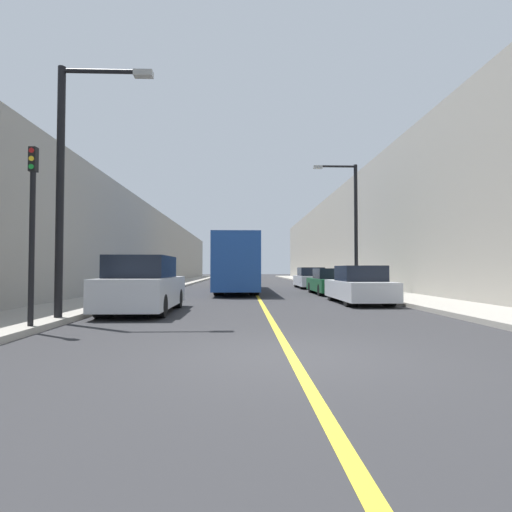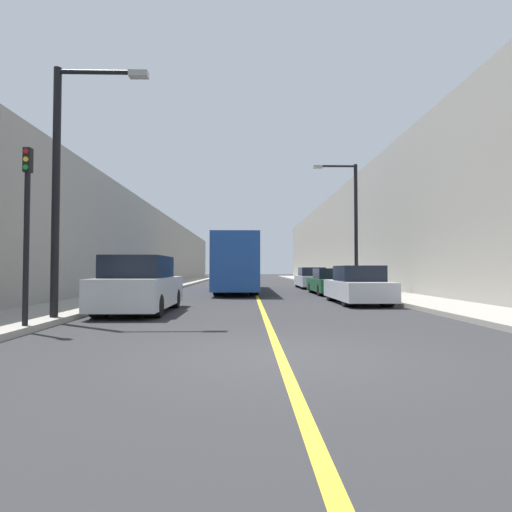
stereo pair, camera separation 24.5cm
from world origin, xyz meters
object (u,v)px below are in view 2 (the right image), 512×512
car_right_near (357,287)px  car_right_mid (330,282)px  traffic_light (27,228)px  car_right_far (311,279)px  street_lamp_left (65,172)px  bus (238,264)px  street_lamp_right (352,219)px  parked_suv_left (140,286)px

car_right_near → car_right_mid: (0.13, 5.90, -0.04)m
car_right_near → traffic_light: bearing=-142.9°
car_right_near → car_right_far: size_ratio=0.96×
street_lamp_left → traffic_light: bearing=-95.0°
car_right_far → bus: bearing=-144.9°
car_right_far → car_right_near: bearing=-90.9°
street_lamp_right → car_right_mid: bearing=178.7°
car_right_near → car_right_mid: size_ratio=0.97×
parked_suv_left → car_right_near: (7.96, 3.11, -0.15)m
street_lamp_right → bus: bearing=153.4°
car_right_mid → street_lamp_right: street_lamp_right is taller
street_lamp_right → car_right_near: bearing=-103.1°
parked_suv_left → street_lamp_left: street_lamp_left is taller
bus → street_lamp_left: bearing=-106.1°
bus → car_right_mid: 6.19m
bus → street_lamp_left: 15.42m
car_right_far → parked_suv_left: bearing=-117.2°
car_right_near → street_lamp_left: bearing=-149.0°
parked_suv_left → street_lamp_right: size_ratio=0.66×
street_lamp_right → parked_suv_left: bearing=-136.1°
bus → car_right_near: 10.45m
car_right_near → traffic_light: size_ratio=1.14×
bus → car_right_near: (5.06, -9.09, -1.05)m
car_right_mid → traffic_light: size_ratio=1.17×
street_lamp_left → traffic_light: size_ratio=1.66×
street_lamp_left → street_lamp_right: (10.65, 11.45, 0.26)m
car_right_far → street_lamp_left: bearing=-117.3°
traffic_light → bus: bearing=75.0°
bus → street_lamp_right: 7.60m
bus → traffic_light: size_ratio=3.12×
car_right_mid → traffic_light: traffic_light is taller
car_right_near → car_right_far: bearing=89.1°
bus → parked_suv_left: bus is taller
car_right_mid → street_lamp_left: (-9.42, -11.48, 3.30)m
car_right_far → traffic_light: traffic_light is taller
car_right_near → car_right_mid: car_right_near is taller
car_right_far → traffic_light: (-9.62, -19.90, 1.64)m
parked_suv_left → traffic_light: 4.52m
parked_suv_left → car_right_near: 8.54m
parked_suv_left → bus: bearing=76.6°
street_lamp_right → car_right_far: bearing=99.6°
car_right_mid → car_right_far: car_right_far is taller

